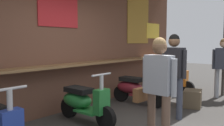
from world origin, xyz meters
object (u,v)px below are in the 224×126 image
object	(u,v)px
scooter_maroon	(135,88)
scooter_orange	(168,80)
shopper_passing	(173,67)
shopper_with_handbag	(224,63)
merchandise_crate	(193,98)
shopper_browsing	(158,82)
scooter_green	(83,102)

from	to	relation	value
scooter_maroon	scooter_orange	xyz separation A→B (m)	(1.74, 0.00, 0.00)
scooter_maroon	scooter_orange	size ratio (longest dim) A/B	1.00
scooter_orange	shopper_passing	world-z (taller)	shopper_passing
shopper_with_handbag	merchandise_crate	world-z (taller)	shopper_with_handbag
scooter_orange	shopper_browsing	xyz separation A→B (m)	(-3.52, -1.61, 0.56)
shopper_with_handbag	shopper_browsing	size ratio (longest dim) A/B	1.02
shopper_browsing	merchandise_crate	bearing A→B (deg)	-167.02
merchandise_crate	scooter_orange	bearing A→B (deg)	46.98
shopper_with_handbag	shopper_browsing	bearing A→B (deg)	172.17
shopper_with_handbag	merchandise_crate	bearing A→B (deg)	157.24
merchandise_crate	shopper_browsing	bearing A→B (deg)	-169.97
shopper_browsing	shopper_passing	distance (m)	1.45
scooter_green	scooter_maroon	bearing A→B (deg)	90.53
scooter_green	shopper_browsing	size ratio (longest dim) A/B	0.88
scooter_orange	merchandise_crate	world-z (taller)	scooter_orange
scooter_maroon	shopper_passing	xyz separation A→B (m)	(-0.39, -1.17, 0.63)
shopper_passing	scooter_orange	bearing A→B (deg)	-140.99
scooter_maroon	scooter_green	bearing A→B (deg)	-93.14
shopper_passing	merchandise_crate	xyz separation A→B (m)	(1.03, -0.01, -0.82)
scooter_orange	merchandise_crate	size ratio (longest dim) A/B	2.92
scooter_green	shopper_browsing	distance (m)	1.70
scooter_maroon	shopper_browsing	world-z (taller)	shopper_browsing
shopper_browsing	shopper_with_handbag	bearing A→B (deg)	-175.18
shopper_passing	merchandise_crate	bearing A→B (deg)	-170.40
scooter_green	shopper_with_handbag	size ratio (longest dim) A/B	0.87
scooter_orange	shopper_browsing	world-z (taller)	shopper_browsing
scooter_maroon	shopper_passing	distance (m)	1.38
scooter_green	scooter_maroon	world-z (taller)	same
scooter_green	shopper_browsing	bearing A→B (deg)	-0.90
scooter_green	scooter_orange	size ratio (longest dim) A/B	1.00
shopper_browsing	shopper_passing	xyz separation A→B (m)	(1.38, 0.44, 0.07)
scooter_maroon	merchandise_crate	distance (m)	1.36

